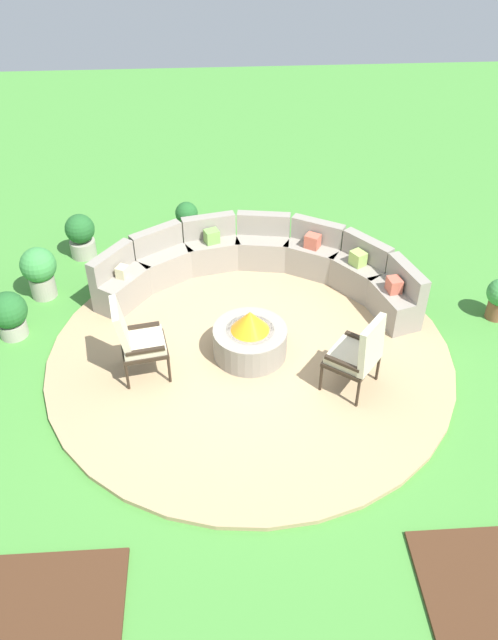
# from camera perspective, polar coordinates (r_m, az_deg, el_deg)

# --- Properties ---
(ground_plane) EXTENTS (24.00, 24.00, 0.00)m
(ground_plane) POSITION_cam_1_polar(r_m,az_deg,el_deg) (8.42, 0.09, -3.25)
(ground_plane) COLOR #478C38
(patio_circle) EXTENTS (5.19, 5.19, 0.06)m
(patio_circle) POSITION_cam_1_polar(r_m,az_deg,el_deg) (8.40, 0.09, -3.09)
(patio_circle) COLOR tan
(patio_circle) RESTS_ON ground_plane
(mulch_bed_left) EXTENTS (2.00, 1.12, 0.04)m
(mulch_bed_left) POSITION_cam_1_polar(r_m,az_deg,el_deg) (6.61, -20.24, -22.97)
(mulch_bed_left) COLOR #472B19
(mulch_bed_left) RESTS_ON ground_plane
(fire_pit) EXTENTS (0.94, 0.94, 0.67)m
(fire_pit) POSITION_cam_1_polar(r_m,az_deg,el_deg) (8.21, 0.09, -1.59)
(fire_pit) COLOR gray
(fire_pit) RESTS_ON patio_circle
(curved_stone_bench) EXTENTS (4.47, 2.19, 0.80)m
(curved_stone_bench) POSITION_cam_1_polar(r_m,az_deg,el_deg) (9.44, 1.03, 4.86)
(curved_stone_bench) COLOR gray
(curved_stone_bench) RESTS_ON patio_circle
(lounge_chair_front_left) EXTENTS (0.68, 0.62, 1.08)m
(lounge_chair_front_left) POSITION_cam_1_polar(r_m,az_deg,el_deg) (7.85, -9.97, -1.60)
(lounge_chair_front_left) COLOR #2D2319
(lounge_chair_front_left) RESTS_ON patio_circle
(lounge_chair_front_right) EXTENTS (0.77, 0.79, 1.04)m
(lounge_chair_front_right) POSITION_cam_1_polar(r_m,az_deg,el_deg) (7.66, 9.67, -2.88)
(lounge_chair_front_right) COLOR #2D2319
(lounge_chair_front_right) RESTS_ON patio_circle
(potted_plant_1) EXTENTS (0.50, 0.50, 0.67)m
(potted_plant_1) POSITION_cam_1_polar(r_m,az_deg,el_deg) (9.10, -20.38, 0.53)
(potted_plant_1) COLOR #A89E8E
(potted_plant_1) RESTS_ON ground_plane
(potted_plant_2) EXTENTS (0.51, 0.51, 0.78)m
(potted_plant_2) POSITION_cam_1_polar(r_m,az_deg,el_deg) (9.69, -17.98, 4.19)
(potted_plant_2) COLOR #A89E8E
(potted_plant_2) RESTS_ON ground_plane
(potted_plant_3) EXTENTS (0.37, 0.37, 0.59)m
(potted_plant_3) POSITION_cam_1_polar(r_m,az_deg,el_deg) (10.77, -5.50, 9.00)
(potted_plant_3) COLOR #A89E8E
(potted_plant_3) RESTS_ON ground_plane
(potted_plant_4) EXTENTS (0.46, 0.46, 0.71)m
(potted_plant_4) POSITION_cam_1_polar(r_m,az_deg,el_deg) (10.49, -14.59, 7.28)
(potted_plant_4) COLOR #A89E8E
(potted_plant_4) RESTS_ON ground_plane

